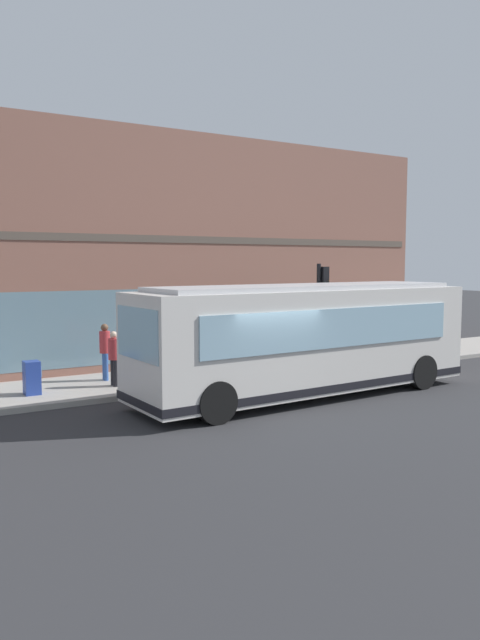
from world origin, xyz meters
TOP-DOWN VIEW (x-y plane):
  - ground at (0.00, 0.00)m, footprint 120.00×120.00m
  - sidewalk_curb at (4.38, 0.00)m, footprint 3.57×40.00m
  - building_corner at (10.67, 0.00)m, footprint 9.07×22.76m
  - city_bus_nearside at (0.60, -1.85)m, footprint 2.96×10.14m
  - traffic_light_near_corner at (3.07, -4.36)m, footprint 0.32×0.49m
  - fire_hydrant at (5.14, -1.23)m, footprint 0.35×0.35m
  - pedestrian_by_light_pole at (4.80, -3.26)m, footprint 0.32×0.32m
  - pedestrian_near_building_entrance at (4.90, 2.39)m, footprint 0.32×0.32m
  - pedestrian_near_hydrant at (3.91, 2.46)m, footprint 0.32×0.32m
  - pedestrian_walking_along_curb at (4.80, -7.38)m, footprint 0.32×0.32m
  - newspaper_vending_box at (3.98, 4.72)m, footprint 0.44×0.42m

SIDE VIEW (x-z plane):
  - ground at x=0.00m, z-range 0.00..0.00m
  - sidewalk_curb at x=4.38m, z-range 0.00..0.15m
  - fire_hydrant at x=5.14m, z-range 0.14..0.88m
  - newspaper_vending_box at x=3.98m, z-range 0.15..1.05m
  - pedestrian_near_hydrant at x=3.91m, z-range 0.26..1.84m
  - pedestrian_by_light_pole at x=4.80m, z-range 0.26..1.84m
  - pedestrian_walking_along_curb at x=4.80m, z-range 0.27..1.90m
  - pedestrian_near_building_entrance at x=4.90m, z-range 0.28..1.98m
  - city_bus_nearside at x=0.60m, z-range 0.02..3.09m
  - traffic_light_near_corner at x=3.07m, z-range 0.84..4.33m
  - building_corner at x=10.67m, z-range -0.01..8.09m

